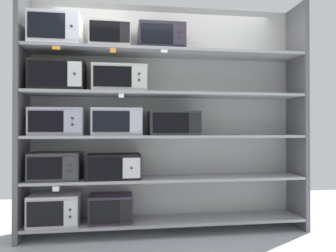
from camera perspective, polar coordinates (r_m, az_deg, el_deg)
The scene contains 25 objects.
back_panel at distance 3.75m, azimuth -0.51°, elevation 1.76°, with size 3.19×0.04×2.57m, color #B2B2AD.
upright_left at distance 3.63m, azimuth -24.58°, elevation 1.88°, with size 0.05×0.43×2.57m, color #5B5B5E.
upright_right at distance 4.02m, azimuth 22.03°, elevation 1.64°, with size 0.05×0.43×2.57m, color #5B5B5E.
shelf_0 at distance 3.65m, azimuth 0.00°, elevation -16.48°, with size 2.99×0.43×0.03m, color #99999E.
microwave_0 at distance 3.64m, azimuth -19.36°, elevation -13.70°, with size 0.50×0.43×0.32m.
microwave_1 at distance 3.58m, azimuth -10.13°, elevation -14.20°, with size 0.45×0.34×0.29m.
shelf_1 at distance 3.55m, azimuth 0.00°, elevation -9.32°, with size 2.99×0.43×0.03m, color #99999E.
microwave_2 at distance 3.56m, azimuth -19.31°, elevation -6.73°, with size 0.50×0.40×0.28m.
microwave_3 at distance 3.50m, azimuth -9.56°, elevation -7.06°, with size 0.56×0.40×0.26m.
price_tag_0 at distance 3.37m, azimuth -19.35°, elevation -10.52°, with size 0.06×0.00×0.05m, color white.
shelf_2 at distance 3.51m, azimuth 0.00°, elevation -1.88°, with size 2.99×0.43×0.03m, color #99999E.
microwave_4 at distance 3.54m, azimuth -19.00°, elevation 0.72°, with size 0.54×0.37×0.29m.
microwave_5 at distance 3.47m, azimuth -9.05°, elevation 0.74°, with size 0.53×0.35×0.29m.
microwave_6 at distance 3.52m, azimuth 0.95°, elevation 0.49°, with size 0.54×0.42×0.26m.
shelf_3 at distance 3.53m, azimuth 0.00°, elevation 5.62°, with size 2.99×0.43×0.03m, color #99999E.
microwave_7 at distance 3.58m, azimuth -18.95°, elevation 8.33°, with size 0.54×0.39×0.31m.
microwave_8 at distance 3.51m, azimuth -8.60°, elevation 8.21°, with size 0.57×0.39×0.28m.
price_tag_1 at distance 3.28m, azimuth -8.33°, elevation 5.38°, with size 0.05×0.00×0.04m, color white.
shelf_4 at distance 3.61m, azimuth 0.00°, elevation 12.90°, with size 2.99×0.43×0.03m, color #99999E.
microwave_9 at distance 3.68m, azimuth -19.22°, elevation 15.54°, with size 0.51×0.44×0.33m.
microwave_10 at distance 3.61m, azimuth -10.26°, elevation 15.32°, with size 0.43×0.40×0.26m.
microwave_11 at distance 3.64m, azimuth -1.24°, elevation 15.33°, with size 0.50×0.37×0.28m.
price_tag_2 at distance 3.42m, azimuth -19.29°, elevation 13.04°, with size 0.08×0.00×0.04m, color orange.
price_tag_3 at distance 3.36m, azimuth -9.78°, elevation 13.17°, with size 0.06×0.00×0.05m, color orange.
price_tag_4 at distance 3.38m, azimuth -0.67°, elevation 13.20°, with size 0.07×0.00×0.03m, color white.
Camera 1 is at (-0.49, -3.48, 1.13)m, focal length 34.23 mm.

